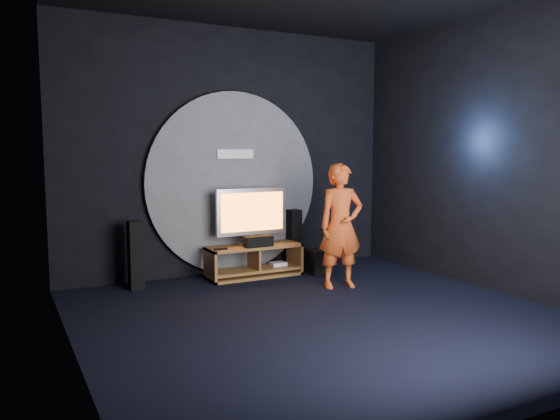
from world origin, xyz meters
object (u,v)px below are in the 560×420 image
object	(u,v)px
tv	(252,214)
subwoofer	(318,261)
media_console	(255,263)
tower_speaker_right	(294,239)
player	(341,226)
tower_speaker_left	(136,255)

from	to	relation	value
tv	subwoofer	bearing A→B (deg)	-17.24
media_console	tv	size ratio (longest dim) A/B	1.27
tower_speaker_right	subwoofer	distance (m)	0.56
tv	tower_speaker_right	size ratio (longest dim) A/B	1.20
tower_speaker_right	player	size ratio (longest dim) A/B	0.55
tower_speaker_right	player	distance (m)	1.35
tv	tower_speaker_right	world-z (taller)	tv
tv	subwoofer	world-z (taller)	tv
media_console	tower_speaker_left	distance (m)	1.66
subwoofer	tower_speaker_left	bearing A→B (deg)	173.50
tv	tower_speaker_left	distance (m)	1.69
tv	tower_speaker_left	world-z (taller)	tv
tower_speaker_right	player	xyz separation A→B (m)	(-0.03, -1.30, 0.36)
tower_speaker_left	subwoofer	bearing A→B (deg)	-6.50
tv	player	world-z (taller)	player
tv	media_console	bearing A→B (deg)	-83.81
media_console	tower_speaker_right	world-z (taller)	tower_speaker_right
tv	player	size ratio (longest dim) A/B	0.66
tower_speaker_left	subwoofer	world-z (taller)	tower_speaker_left
player	tower_speaker_left	bearing A→B (deg)	166.04
media_console	tv	xyz separation A→B (m)	(-0.01, 0.07, 0.69)
tower_speaker_left	tower_speaker_right	size ratio (longest dim) A/B	1.00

